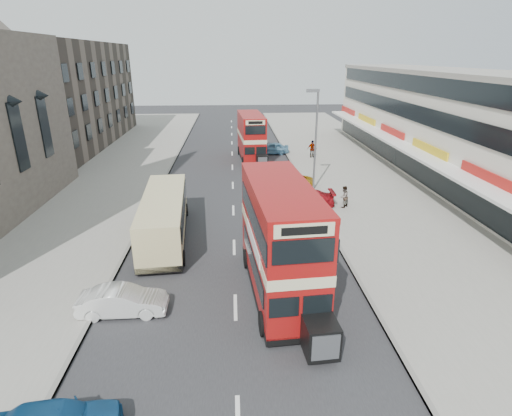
# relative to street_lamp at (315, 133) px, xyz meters

# --- Properties ---
(ground) EXTENTS (160.00, 160.00, 0.00)m
(ground) POSITION_rel_street_lamp_xyz_m (-6.52, -18.00, -4.78)
(ground) COLOR #28282B
(ground) RESTS_ON ground
(road_surface) EXTENTS (12.00, 90.00, 0.01)m
(road_surface) POSITION_rel_street_lamp_xyz_m (-6.52, 2.00, -4.78)
(road_surface) COLOR #28282B
(road_surface) RESTS_ON ground
(pavement_right) EXTENTS (12.00, 90.00, 0.15)m
(pavement_right) POSITION_rel_street_lamp_xyz_m (5.48, 2.00, -4.71)
(pavement_right) COLOR gray
(pavement_right) RESTS_ON ground
(pavement_left) EXTENTS (12.00, 90.00, 0.15)m
(pavement_left) POSITION_rel_street_lamp_xyz_m (-18.52, 2.00, -4.71)
(pavement_left) COLOR gray
(pavement_left) RESTS_ON ground
(kerb_left) EXTENTS (0.20, 90.00, 0.16)m
(kerb_left) POSITION_rel_street_lamp_xyz_m (-12.62, 2.00, -4.71)
(kerb_left) COLOR gray
(kerb_left) RESTS_ON ground
(kerb_right) EXTENTS (0.20, 90.00, 0.16)m
(kerb_right) POSITION_rel_street_lamp_xyz_m (-0.42, 2.00, -4.71)
(kerb_right) COLOR gray
(kerb_right) RESTS_ON ground
(brick_terrace) EXTENTS (14.00, 28.00, 12.00)m
(brick_terrace) POSITION_rel_street_lamp_xyz_m (-28.52, 20.00, 1.22)
(brick_terrace) COLOR #66594C
(brick_terrace) RESTS_ON ground
(commercial_row) EXTENTS (9.90, 46.20, 9.30)m
(commercial_row) POSITION_rel_street_lamp_xyz_m (13.42, 4.00, -0.09)
(commercial_row) COLOR beige
(commercial_row) RESTS_ON ground
(street_lamp) EXTENTS (1.00, 0.20, 8.12)m
(street_lamp) POSITION_rel_street_lamp_xyz_m (0.00, 0.00, 0.00)
(street_lamp) COLOR slate
(street_lamp) RESTS_ON ground
(bus_main) EXTENTS (3.25, 9.37, 5.12)m
(bus_main) POSITION_rel_street_lamp_xyz_m (-4.44, -14.89, -2.09)
(bus_main) COLOR black
(bus_main) RESTS_ON ground
(bus_second) EXTENTS (2.82, 8.45, 4.63)m
(bus_second) POSITION_rel_street_lamp_xyz_m (-4.46, 11.25, -2.35)
(bus_second) COLOR black
(bus_second) RESTS_ON ground
(coach) EXTENTS (3.10, 9.59, 2.50)m
(coach) POSITION_rel_street_lamp_xyz_m (-10.68, -8.47, -3.31)
(coach) COLOR black
(coach) RESTS_ON ground
(car_left_front) EXTENTS (3.76, 1.35, 1.24)m
(car_left_front) POSITION_rel_street_lamp_xyz_m (-11.35, -16.16, -4.17)
(car_left_front) COLOR silver
(car_left_front) RESTS_ON ground
(car_right_a) EXTENTS (4.43, 1.84, 1.28)m
(car_right_a) POSITION_rel_street_lamp_xyz_m (-1.36, -3.73, -4.14)
(car_right_a) COLOR #A61018
(car_right_a) RESTS_ON ground
(car_right_b) EXTENTS (4.19, 2.24, 1.12)m
(car_right_b) POSITION_rel_street_lamp_xyz_m (-1.76, 1.00, -4.22)
(car_right_b) COLOR #BA8212
(car_right_b) RESTS_ON ground
(car_right_c) EXTENTS (3.90, 1.63, 1.32)m
(car_right_c) POSITION_rel_street_lamp_xyz_m (-2.07, 13.52, -4.13)
(car_right_c) COLOR #5B96B7
(car_right_c) RESTS_ON ground
(pedestrian_near) EXTENTS (0.71, 0.69, 1.61)m
(pedestrian_near) POSITION_rel_street_lamp_xyz_m (1.46, -4.20, -3.83)
(pedestrian_near) COLOR gray
(pedestrian_near) RESTS_ON pavement_right
(pedestrian_far) EXTENTS (1.12, 0.59, 1.82)m
(pedestrian_far) POSITION_rel_street_lamp_xyz_m (2.08, 11.14, -3.72)
(pedestrian_far) COLOR gray
(pedestrian_far) RESTS_ON pavement_right
(cyclist) EXTENTS (0.81, 1.98, 2.07)m
(cyclist) POSITION_rel_street_lamp_xyz_m (-2.31, 0.89, -4.10)
(cyclist) COLOR gray
(cyclist) RESTS_ON ground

